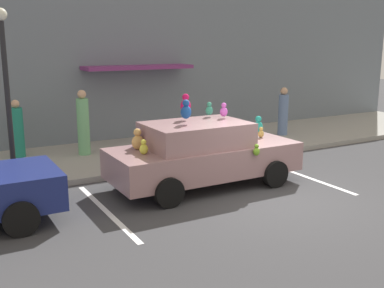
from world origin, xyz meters
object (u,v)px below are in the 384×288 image
street_lamp_post (6,79)px  pedestrian_near_shopfront (17,131)px  teddy_bear_on_sidewalk (157,148)px  plush_covered_car (202,153)px  pedestrian_walking_past (83,125)px  pedestrian_by_lamp (283,113)px

street_lamp_post → pedestrian_near_shopfront: 3.03m
pedestrian_near_shopfront → teddy_bear_on_sidewalk: bearing=-31.0°
teddy_bear_on_sidewalk → plush_covered_car: bearing=-89.5°
teddy_bear_on_sidewalk → pedestrian_near_shopfront: size_ratio=0.35×
plush_covered_car → teddy_bear_on_sidewalk: (-0.02, 2.46, -0.39)m
plush_covered_car → pedestrian_walking_past: plush_covered_car is taller
plush_covered_car → pedestrian_near_shopfront: (-3.41, 4.49, 0.10)m
teddy_bear_on_sidewalk → pedestrian_walking_past: (-1.68, 1.40, 0.61)m
plush_covered_car → pedestrian_by_lamp: (5.25, 3.31, 0.13)m
plush_covered_car → pedestrian_by_lamp: 6.20m
street_lamp_post → pedestrian_walking_past: (2.22, 1.86, -1.52)m
pedestrian_near_shopfront → pedestrian_by_lamp: bearing=-7.8°
teddy_bear_on_sidewalk → pedestrian_near_shopfront: 3.98m
plush_covered_car → teddy_bear_on_sidewalk: plush_covered_car is taller
teddy_bear_on_sidewalk → pedestrian_walking_past: size_ratio=0.31×
pedestrian_walking_past → pedestrian_by_lamp: bearing=-4.6°
plush_covered_car → pedestrian_by_lamp: plush_covered_car is taller
pedestrian_near_shopfront → pedestrian_walking_past: 1.83m
pedestrian_walking_past → pedestrian_by_lamp: size_ratio=1.13×
pedestrian_near_shopfront → pedestrian_by_lamp: pedestrian_by_lamp is taller
pedestrian_by_lamp → street_lamp_post: bearing=-171.9°
teddy_bear_on_sidewalk → street_lamp_post: street_lamp_post is taller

